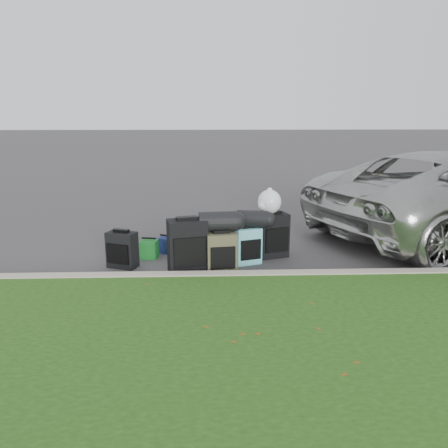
{
  "coord_description": "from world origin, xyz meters",
  "views": [
    {
      "loc": [
        -0.35,
        -6.77,
        2.32
      ],
      "look_at": [
        -0.1,
        0.2,
        0.55
      ],
      "focal_mm": 35.0,
      "sensor_mm": 36.0,
      "label": 1
    }
  ],
  "objects_px": {
    "suitcase_olive": "(221,253)",
    "tote_green": "(149,249)",
    "suitcase_small_black": "(122,250)",
    "suitcase_teal": "(247,246)",
    "suitcase_large_black_right": "(273,235)",
    "tote_navy": "(167,245)",
    "suitcase_large_black_left": "(187,246)"
  },
  "relations": [
    {
      "from": "suitcase_small_black",
      "to": "suitcase_large_black_left",
      "type": "distance_m",
      "value": 1.06
    },
    {
      "from": "tote_green",
      "to": "tote_navy",
      "type": "height_order",
      "value": "tote_green"
    },
    {
      "from": "suitcase_teal",
      "to": "tote_green",
      "type": "height_order",
      "value": "suitcase_teal"
    },
    {
      "from": "suitcase_teal",
      "to": "tote_navy",
      "type": "relative_size",
      "value": 2.18
    },
    {
      "from": "suitcase_large_black_left",
      "to": "suitcase_olive",
      "type": "distance_m",
      "value": 0.51
    },
    {
      "from": "suitcase_small_black",
      "to": "suitcase_large_black_right",
      "type": "bearing_deg",
      "value": 30.77
    },
    {
      "from": "suitcase_small_black",
      "to": "tote_green",
      "type": "bearing_deg",
      "value": 70.11
    },
    {
      "from": "suitcase_small_black",
      "to": "suitcase_teal",
      "type": "distance_m",
      "value": 1.95
    },
    {
      "from": "suitcase_small_black",
      "to": "suitcase_large_black_left",
      "type": "xyz_separation_m",
      "value": [
        1.02,
        -0.28,
        0.13
      ]
    },
    {
      "from": "suitcase_small_black",
      "to": "tote_green",
      "type": "height_order",
      "value": "suitcase_small_black"
    },
    {
      "from": "suitcase_olive",
      "to": "suitcase_teal",
      "type": "bearing_deg",
      "value": 34.79
    },
    {
      "from": "suitcase_olive",
      "to": "suitcase_large_black_left",
      "type": "bearing_deg",
      "value": 170.11
    },
    {
      "from": "tote_green",
      "to": "tote_navy",
      "type": "relative_size",
      "value": 1.13
    },
    {
      "from": "suitcase_teal",
      "to": "suitcase_large_black_right",
      "type": "relative_size",
      "value": 0.8
    },
    {
      "from": "suitcase_olive",
      "to": "tote_green",
      "type": "xyz_separation_m",
      "value": [
        -1.17,
        0.71,
        -0.15
      ]
    },
    {
      "from": "suitcase_teal",
      "to": "tote_navy",
      "type": "bearing_deg",
      "value": 137.53
    },
    {
      "from": "suitcase_olive",
      "to": "tote_navy",
      "type": "height_order",
      "value": "suitcase_olive"
    },
    {
      "from": "suitcase_small_black",
      "to": "suitcase_olive",
      "type": "relative_size",
      "value": 0.91
    },
    {
      "from": "suitcase_small_black",
      "to": "suitcase_large_black_right",
      "type": "distance_m",
      "value": 2.43
    },
    {
      "from": "suitcase_teal",
      "to": "suitcase_large_black_right",
      "type": "bearing_deg",
      "value": 17.37
    },
    {
      "from": "suitcase_teal",
      "to": "suitcase_large_black_right",
      "type": "height_order",
      "value": "suitcase_large_black_right"
    },
    {
      "from": "suitcase_olive",
      "to": "tote_green",
      "type": "bearing_deg",
      "value": 140.73
    },
    {
      "from": "suitcase_teal",
      "to": "tote_navy",
      "type": "distance_m",
      "value": 1.47
    },
    {
      "from": "suitcase_teal",
      "to": "suitcase_large_black_right",
      "type": "distance_m",
      "value": 0.56
    },
    {
      "from": "suitcase_large_black_left",
      "to": "tote_green",
      "type": "height_order",
      "value": "suitcase_large_black_left"
    },
    {
      "from": "suitcase_teal",
      "to": "tote_navy",
      "type": "xyz_separation_m",
      "value": [
        -1.33,
        0.59,
        -0.16
      ]
    },
    {
      "from": "suitcase_small_black",
      "to": "tote_navy",
      "type": "bearing_deg",
      "value": 69.22
    },
    {
      "from": "suitcase_small_black",
      "to": "suitcase_large_black_right",
      "type": "relative_size",
      "value": 0.76
    },
    {
      "from": "suitcase_olive",
      "to": "suitcase_teal",
      "type": "relative_size",
      "value": 1.05
    },
    {
      "from": "suitcase_small_black",
      "to": "suitcase_large_black_right",
      "type": "height_order",
      "value": "suitcase_large_black_right"
    },
    {
      "from": "tote_navy",
      "to": "suitcase_large_black_left",
      "type": "bearing_deg",
      "value": -44.69
    },
    {
      "from": "tote_navy",
      "to": "suitcase_olive",
      "type": "bearing_deg",
      "value": -24.73
    }
  ]
}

